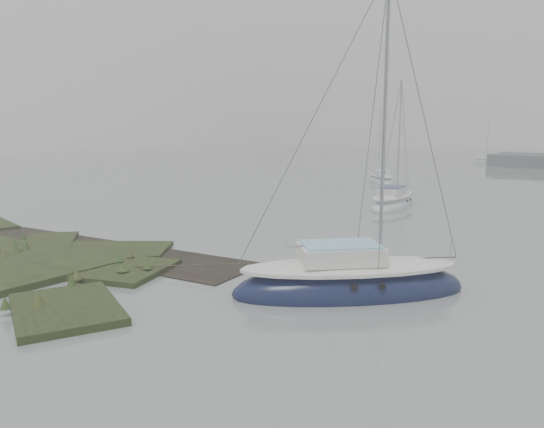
{
  "coord_description": "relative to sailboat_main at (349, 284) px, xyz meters",
  "views": [
    {
      "loc": [
        12.53,
        -7.94,
        4.78
      ],
      "look_at": [
        2.01,
        6.48,
        1.8
      ],
      "focal_mm": 35.0,
      "sensor_mm": 36.0,
      "label": 1
    }
  ],
  "objects": [
    {
      "name": "ground",
      "position": [
        -5.67,
        24.77,
        -0.3
      ],
      "size": [
        160.0,
        160.0,
        0.0
      ],
      "primitive_type": "plane",
      "color": "slate",
      "rests_on": "ground"
    },
    {
      "name": "sailboat_far_c",
      "position": [
        -10.53,
        58.49,
        -0.09
      ],
      "size": [
        4.72,
        1.82,
        6.53
      ],
      "rotation": [
        0.0,
        0.0,
        1.51
      ],
      "color": "#B9BEC2",
      "rests_on": "ground"
    },
    {
      "name": "sailboat_far_a",
      "position": [
        -12.21,
        28.74,
        -0.09
      ],
      "size": [
        4.41,
        4.65,
        6.81
      ],
      "rotation": [
        0.0,
        0.0,
        0.73
      ],
      "color": "silver",
      "rests_on": "ground"
    },
    {
      "name": "sailboat_main",
      "position": [
        0.0,
        0.0,
        0.0
      ],
      "size": [
        6.44,
        6.33,
        9.6
      ],
      "rotation": [
        0.0,
        0.0,
        -0.8
      ],
      "color": "black",
      "rests_on": "ground"
    },
    {
      "name": "sailboat_white",
      "position": [
        -5.7,
        16.28,
        -0.05
      ],
      "size": [
        2.43,
        5.86,
        8.04
      ],
      "rotation": [
        0.0,
        0.0,
        0.1
      ],
      "color": "silver",
      "rests_on": "ground"
    }
  ]
}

